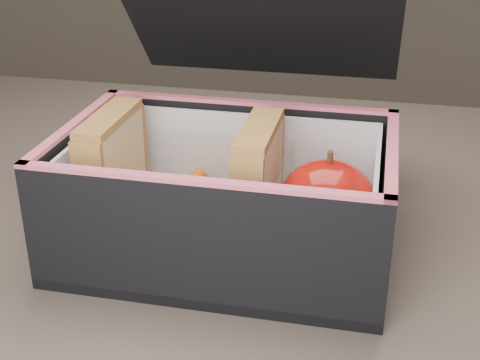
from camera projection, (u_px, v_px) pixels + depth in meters
The scene contains 8 objects.
kitchen_table at pixel (201, 296), 0.68m from camera, with size 1.20×0.80×0.75m.
lunch_bag at pixel (227, 186), 0.57m from camera, with size 0.28×0.31×0.24m.
plastic_tub at pixel (185, 197), 0.58m from camera, with size 0.17×0.12×0.07m, color white, non-canonical shape.
sandwich_left at pixel (113, 171), 0.58m from camera, with size 0.03×0.09×0.10m.
sandwich_right at pixel (258, 184), 0.56m from camera, with size 0.03×0.09×0.10m.
carrot_sticks at pixel (180, 216), 0.58m from camera, with size 0.06×0.16×0.03m.
paper_napkin at pixel (322, 242), 0.57m from camera, with size 0.08×0.08×0.01m, color white.
red_apple at pixel (327, 204), 0.55m from camera, with size 0.09×0.09×0.08m.
Camera 1 is at (0.16, -0.55, 1.06)m, focal length 50.00 mm.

